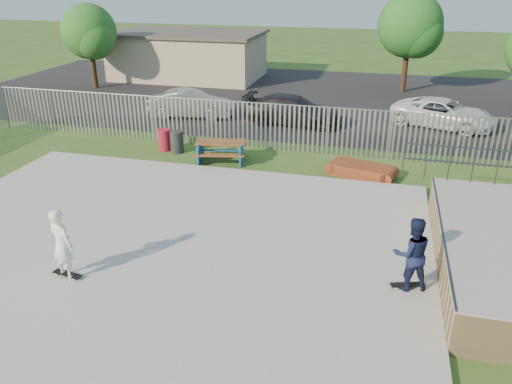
% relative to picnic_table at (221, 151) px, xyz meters
% --- Properties ---
extents(ground, '(120.00, 120.00, 0.00)m').
position_rel_picnic_table_xyz_m(ground, '(0.40, -7.06, -0.43)').
color(ground, '#33551D').
rests_on(ground, ground).
extents(concrete_slab, '(15.00, 12.00, 0.15)m').
position_rel_picnic_table_xyz_m(concrete_slab, '(0.40, -7.06, -0.35)').
color(concrete_slab, '#A0A09B').
rests_on(concrete_slab, ground).
extents(fence, '(26.04, 16.02, 2.00)m').
position_rel_picnic_table_xyz_m(fence, '(1.40, -2.48, 0.57)').
color(fence, gray).
rests_on(fence, ground).
extents(picnic_table, '(2.28, 2.01, 0.84)m').
position_rel_picnic_table_xyz_m(picnic_table, '(0.00, 0.00, 0.00)').
color(picnic_table, brown).
rests_on(picnic_table, ground).
extents(funbox, '(2.35, 1.60, 0.43)m').
position_rel_picnic_table_xyz_m(funbox, '(5.61, -0.19, -0.21)').
color(funbox, maroon).
rests_on(funbox, ground).
extents(trash_bin_red, '(0.55, 0.55, 0.92)m').
position_rel_picnic_table_xyz_m(trash_bin_red, '(-2.76, 0.69, 0.03)').
color(trash_bin_red, maroon).
rests_on(trash_bin_red, ground).
extents(trash_bin_grey, '(0.56, 0.56, 0.93)m').
position_rel_picnic_table_xyz_m(trash_bin_grey, '(-2.14, 0.56, 0.04)').
color(trash_bin_grey, '#272729').
rests_on(trash_bin_grey, ground).
extents(parking_lot, '(40.00, 18.00, 0.02)m').
position_rel_picnic_table_xyz_m(parking_lot, '(0.40, 11.94, -0.42)').
color(parking_lot, black).
rests_on(parking_lot, ground).
extents(car_silver, '(4.49, 2.18, 1.42)m').
position_rel_picnic_table_xyz_m(car_silver, '(-3.56, 5.85, 0.30)').
color(car_silver, '#A8A8AC').
rests_on(car_silver, parking_lot).
extents(car_dark, '(5.01, 2.27, 1.42)m').
position_rel_picnic_table_xyz_m(car_dark, '(1.84, 5.95, 0.30)').
color(car_dark, black).
rests_on(car_dark, parking_lot).
extents(car_white, '(5.36, 3.78, 1.36)m').
position_rel_picnic_table_xyz_m(car_white, '(9.06, 7.29, 0.27)').
color(car_white, white).
rests_on(car_white, parking_lot).
extents(building, '(10.40, 6.40, 3.20)m').
position_rel_picnic_table_xyz_m(building, '(-7.60, 15.94, 1.18)').
color(building, '#B6A78C').
rests_on(building, ground).
extents(tree_left, '(3.43, 3.43, 5.30)m').
position_rel_picnic_table_xyz_m(tree_left, '(-12.31, 11.11, 3.13)').
color(tree_left, '#382816').
rests_on(tree_left, ground).
extents(tree_mid, '(3.90, 3.90, 6.01)m').
position_rel_picnic_table_xyz_m(tree_mid, '(7.27, 14.99, 3.62)').
color(tree_mid, '#392517').
rests_on(tree_mid, ground).
extents(skateboard_a, '(0.82, 0.43, 0.08)m').
position_rel_picnic_table_xyz_m(skateboard_a, '(7.14, -7.52, -0.24)').
color(skateboard_a, black).
rests_on(skateboard_a, concrete_slab).
extents(skateboard_b, '(0.82, 0.33, 0.08)m').
position_rel_picnic_table_xyz_m(skateboard_b, '(-1.00, -9.14, -0.24)').
color(skateboard_b, black).
rests_on(skateboard_b, concrete_slab).
extents(skater_navy, '(1.06, 0.93, 1.84)m').
position_rel_picnic_table_xyz_m(skater_navy, '(7.14, -7.52, 0.64)').
color(skater_navy, '#12193A').
rests_on(skater_navy, concrete_slab).
extents(skater_white, '(0.78, 0.64, 1.84)m').
position_rel_picnic_table_xyz_m(skater_white, '(-1.00, -9.14, 0.64)').
color(skater_white, white).
rests_on(skater_white, concrete_slab).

